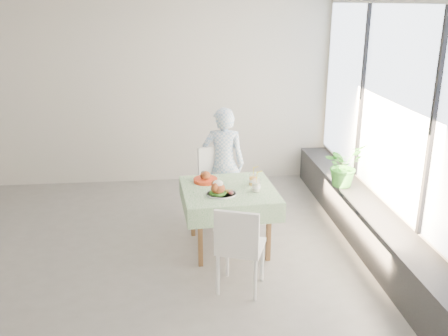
{
  "coord_description": "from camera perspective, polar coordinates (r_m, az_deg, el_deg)",
  "views": [
    {
      "loc": [
        0.55,
        -5.2,
        2.77
      ],
      "look_at": [
        1.1,
        0.11,
        0.97
      ],
      "focal_mm": 40.0,
      "sensor_mm": 36.0,
      "label": 1
    }
  ],
  "objects": [
    {
      "name": "second_dish",
      "position": [
        5.87,
        -2.13,
        -1.25
      ],
      "size": [
        0.28,
        0.28,
        0.13
      ],
      "color": "red",
      "rests_on": "cafe_table"
    },
    {
      "name": "window_pane",
      "position": [
        5.85,
        18.8,
        6.54
      ],
      "size": [
        0.01,
        4.8,
        2.18
      ],
      "primitive_type": "cube",
      "color": "#D1E0F9",
      "rests_on": "ground"
    },
    {
      "name": "wall_front",
      "position": [
        3.08,
        -15.67,
        -8.61
      ],
      "size": [
        6.0,
        0.02,
        2.8
      ],
      "primitive_type": "cube",
      "color": "beige",
      "rests_on": "ground"
    },
    {
      "name": "window_ledge",
      "position": [
        6.21,
        16.03,
        -6.16
      ],
      "size": [
        0.4,
        4.8,
        0.5
      ],
      "primitive_type": "cube",
      "color": "black",
      "rests_on": "ground"
    },
    {
      "name": "diner",
      "position": [
        6.49,
        -0.05,
        0.47
      ],
      "size": [
        0.6,
        0.44,
        1.51
      ],
      "primitive_type": "imported",
      "rotation": [
        0.0,
        0.0,
        2.99
      ],
      "color": "#88B1DA",
      "rests_on": "ground"
    },
    {
      "name": "potted_plant",
      "position": [
        6.56,
        13.49,
        0.33
      ],
      "size": [
        0.65,
        0.63,
        0.55
      ],
      "primitive_type": "imported",
      "rotation": [
        0.0,
        0.0,
        0.56
      ],
      "color": "#2C6F25",
      "rests_on": "window_ledge"
    },
    {
      "name": "main_dish",
      "position": [
        5.47,
        -0.5,
        -2.55
      ],
      "size": [
        0.34,
        0.34,
        0.17
      ],
      "color": "white",
      "rests_on": "cafe_table"
    },
    {
      "name": "floor",
      "position": [
        5.92,
        -10.68,
        -9.68
      ],
      "size": [
        6.0,
        6.0,
        0.0
      ],
      "primitive_type": "plane",
      "color": "slate",
      "rests_on": "ground"
    },
    {
      "name": "juice_cup_lemonade",
      "position": [
        5.58,
        3.69,
        -2.06
      ],
      "size": [
        0.1,
        0.1,
        0.28
      ],
      "color": "white",
      "rests_on": "cafe_table"
    },
    {
      "name": "wall_right",
      "position": [
        5.92,
        18.81,
        4.17
      ],
      "size": [
        0.02,
        5.0,
        2.8
      ],
      "primitive_type": "cube",
      "color": "beige",
      "rests_on": "ground"
    },
    {
      "name": "juice_cup_orange",
      "position": [
        5.78,
        3.3,
        -1.38
      ],
      "size": [
        0.09,
        0.09,
        0.26
      ],
      "color": "white",
      "rests_on": "cafe_table"
    },
    {
      "name": "wall_back",
      "position": [
        7.84,
        -9.94,
        8.24
      ],
      "size": [
        6.0,
        0.02,
        2.8
      ],
      "primitive_type": "cube",
      "color": "beige",
      "rests_on": "ground"
    },
    {
      "name": "cafe_table",
      "position": [
        5.78,
        0.55,
        -4.96
      ],
      "size": [
        1.1,
        1.1,
        0.74
      ],
      "color": "brown",
      "rests_on": "ground"
    },
    {
      "name": "chair_far",
      "position": [
        6.5,
        -0.33,
        -3.71
      ],
      "size": [
        0.6,
        0.6,
        0.99
      ],
      "color": "white",
      "rests_on": "ground"
    },
    {
      "name": "chair_near",
      "position": [
        5.07,
        1.87,
        -10.84
      ],
      "size": [
        0.56,
        0.56,
        0.92
      ],
      "color": "white",
      "rests_on": "ground"
    }
  ]
}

